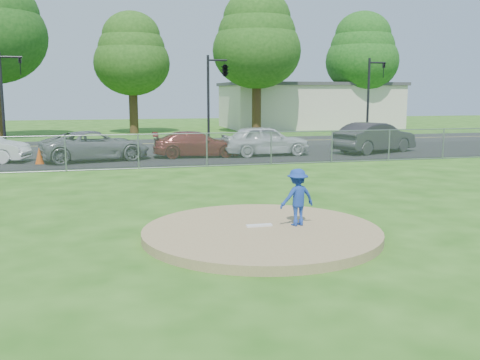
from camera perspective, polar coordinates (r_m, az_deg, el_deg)
The scene contains 19 objects.
ground at distance 21.80m, azimuth -5.16°, elevation 0.64°, with size 120.00×120.00×0.00m, color #225412.
pitchers_mound at distance 12.19m, azimuth 2.31°, elevation -5.63°, with size 5.40×5.40×0.20m, color #90784F.
pitching_rubber at distance 12.35m, azimuth 2.05°, elevation -4.87°, with size 0.60×0.15×0.04m, color white.
chain_link_fence at distance 23.67m, azimuth -5.95°, elevation 3.13°, with size 40.00×0.06×1.50m, color gray.
parking_lot at distance 28.19m, azimuth -7.24°, elevation 2.54°, with size 50.00×8.00×0.01m, color black.
street at distance 35.61m, azimuth -8.72°, elevation 3.87°, with size 60.00×7.00×0.01m, color black.
commercial_building at distance 52.98m, azimuth 7.33°, elevation 7.93°, with size 16.40×9.40×4.30m.
tree_center at distance 45.48m, azimuth -11.46°, elevation 13.08°, with size 6.16×6.16×9.84m.
tree_right at distance 45.25m, azimuth 1.81°, elevation 14.77°, with size 7.28×7.28×11.63m.
tree_far_right at distance 52.00m, azimuth 12.91°, elevation 13.16°, with size 6.72×6.72×10.74m.
traffic_signal_left at distance 33.74m, azimuth -23.68°, elevation 8.65°, with size 1.28×0.20×5.60m.
traffic_signal_center at distance 34.13m, azimuth -1.80°, elevation 11.49°, with size 1.42×2.48×5.60m.
traffic_signal_right at distance 37.66m, azimuth 13.86°, elevation 9.12°, with size 1.28×0.20×5.60m.
pitcher at distance 12.38m, azimuth 6.14°, elevation -1.84°, with size 0.85×0.49×1.32m, color #1B3A96.
traffic_cone at distance 26.47m, azimuth -20.62°, elevation 2.46°, with size 0.40×0.40×0.77m, color #D84D0B.
parked_car_gray at distance 26.97m, azimuth -15.17°, elevation 3.55°, with size 2.39×5.19×1.44m, color slate.
parked_car_darkred at distance 27.69m, azimuth -4.66°, elevation 3.84°, with size 1.83×4.51×1.31m, color maroon.
parked_car_pearl at distance 28.25m, azimuth 2.71°, elevation 4.25°, with size 1.87×4.65×1.58m, color silver.
parked_car_charcoal at distance 30.59m, azimuth 14.19°, elevation 4.42°, with size 1.75×5.03×1.66m, color #29292C.
Camera 1 is at (-3.36, -11.30, 3.21)m, focal length 40.00 mm.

